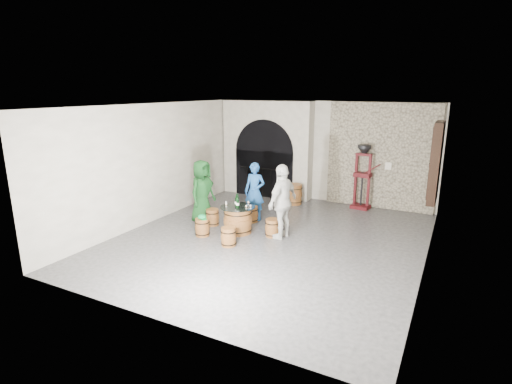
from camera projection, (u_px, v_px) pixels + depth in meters
The scene contains 31 objects.
ground at pixel (270, 239), 9.76m from camera, with size 8.00×8.00×0.00m, color #313134.
wall_back at pixel (324, 152), 12.80m from camera, with size 8.00×8.00×0.00m, color beige.
wall_front at pixel (156, 226), 5.91m from camera, with size 8.00×8.00×0.00m, color beige.
wall_left at pixel (155, 163), 10.91m from camera, with size 8.00×8.00×0.00m, color beige.
wall_right at pixel (433, 193), 7.81m from camera, with size 8.00×8.00×0.00m, color beige.
ceiling at pixel (271, 106), 8.95m from camera, with size 8.00×8.00×0.00m, color beige.
stone_facing_panel at pixel (381, 156), 11.95m from camera, with size 3.20×0.12×3.18m, color #ADA48A.
arched_opening at pixel (267, 150), 13.42m from camera, with size 3.10×0.60×3.19m.
shuttered_window at pixel (436, 162), 9.87m from camera, with size 0.23×1.10×2.00m.
barrel_table at pixel (238, 220), 10.14m from camera, with size 0.89×0.89×0.69m.
barrel_stool_left at pixel (212, 217), 10.72m from camera, with size 0.37×0.37×0.45m.
barrel_stool_far at pixel (252, 214), 10.99m from camera, with size 0.37×0.37×0.45m.
barrel_stool_right at pixel (272, 228), 9.90m from camera, with size 0.37×0.37×0.45m.
barrel_stool_near_right at pixel (228, 237), 9.30m from camera, with size 0.37×0.37×0.45m.
barrel_stool_near_left at pixel (202, 227), 9.94m from camera, with size 0.37×0.37×0.45m.
green_cap at pixel (202, 217), 9.87m from camera, with size 0.25×0.21×0.12m.
person_green at pixel (202, 192), 10.77m from camera, with size 0.85×0.55×1.74m, color #103B16.
person_blue at pixel (255, 192), 11.05m from camera, with size 0.59×0.39×1.61m, color #1B4E95.
person_white at pixel (283, 202), 9.65m from camera, with size 1.08×0.45×1.84m, color silver.
wine_bottle_left at pixel (236, 202), 10.03m from camera, with size 0.08×0.08×0.32m.
wine_bottle_center at pixel (238, 203), 9.91m from camera, with size 0.08×0.08×0.32m.
wine_bottle_right at pixel (238, 201), 10.08m from camera, with size 0.08×0.08×0.32m.
tasting_glass_a at pixel (226, 205), 10.02m from camera, with size 0.05×0.05×0.10m, color #BB6A24, non-canonical shape.
tasting_glass_b at pixel (250, 207), 9.87m from camera, with size 0.05×0.05×0.10m, color #BB6A24, non-canonical shape.
tasting_glass_c at pixel (237, 201), 10.42m from camera, with size 0.05×0.05×0.10m, color #BB6A24, non-canonical shape.
tasting_glass_d at pixel (248, 203), 10.19m from camera, with size 0.05×0.05×0.10m, color #BB6A24, non-canonical shape.
tasting_glass_e at pixel (246, 207), 9.85m from camera, with size 0.05×0.05×0.10m, color #BB6A24, non-canonical shape.
tasting_glass_f at pixel (226, 203), 10.17m from camera, with size 0.05×0.05×0.10m, color #BB6A24, non-canonical shape.
side_barrel at pixel (295, 194), 12.65m from camera, with size 0.49×0.49×0.65m.
corking_press at pixel (363, 172), 12.00m from camera, with size 0.81×0.49×1.95m.
control_box at pixel (388, 166), 11.83m from camera, with size 0.18×0.10×0.22m, color silver.
Camera 1 is at (3.88, -8.30, 3.58)m, focal length 28.00 mm.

